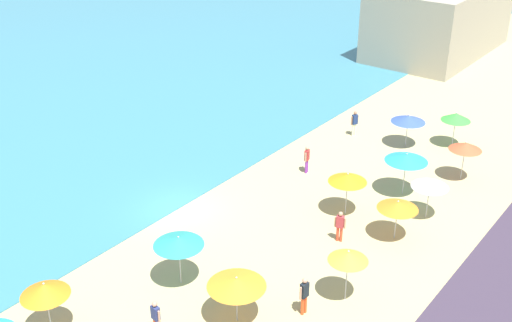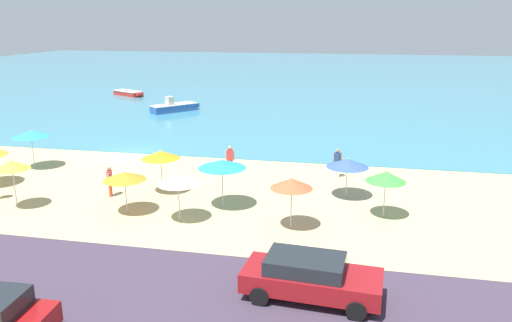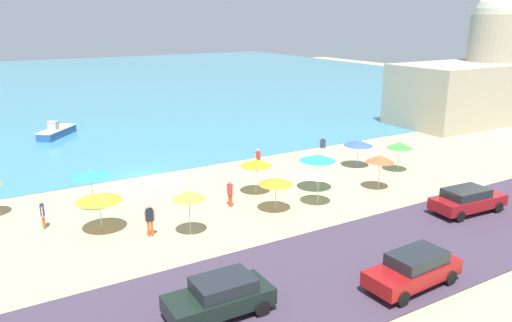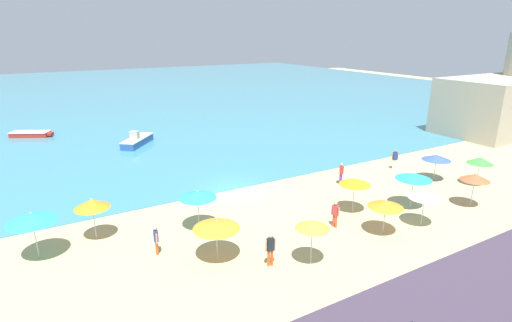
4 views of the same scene
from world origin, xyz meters
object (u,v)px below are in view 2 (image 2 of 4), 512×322
object	(u,v)px
bather_1	(337,161)
skiff_nearshore	(174,107)
parked_car_3	(310,276)
beach_umbrella_1	(292,183)
beach_umbrella_2	(178,180)
beach_umbrella_0	(12,165)
beach_umbrella_10	(386,176)
beach_umbrella_4	(222,164)
skiff_offshore	(129,93)
bather_2	(110,179)
beach_umbrella_11	(347,163)
beach_umbrella_6	(161,155)
beach_umbrella_5	(125,176)
beach_umbrella_3	(31,134)
bather_3	(230,158)

from	to	relation	value
bather_1	skiff_nearshore	xyz separation A→B (m)	(-17.23, 18.71, -0.48)
parked_car_3	skiff_nearshore	xyz separation A→B (m)	(-16.99, 32.51, -0.35)
beach_umbrella_1	beach_umbrella_2	xyz separation A→B (m)	(-5.18, -0.16, -0.14)
beach_umbrella_0	beach_umbrella_10	xyz separation A→B (m)	(17.77, 2.43, -0.20)
beach_umbrella_4	beach_umbrella_10	distance (m)	7.79
beach_umbrella_0	skiff_offshore	bearing A→B (deg)	107.39
bather_1	parked_car_3	size ratio (longest dim) A/B	0.37
bather_2	skiff_offshore	world-z (taller)	bather_2
beach_umbrella_0	beach_umbrella_2	distance (m)	8.48
beach_umbrella_1	bather_1	xyz separation A→B (m)	(1.66, 8.07, -1.14)
beach_umbrella_2	beach_umbrella_11	world-z (taller)	beach_umbrella_2
beach_umbrella_6	beach_umbrella_5	bearing A→B (deg)	-100.06
beach_umbrella_5	bather_1	distance (m)	12.47
bather_2	beach_umbrella_2	bearing A→B (deg)	-27.31
beach_umbrella_1	beach_umbrella_5	bearing A→B (deg)	178.23
beach_umbrella_3	bather_1	distance (m)	18.91
skiff_nearshore	beach_umbrella_4	bearing A→B (deg)	-64.41
bather_2	skiff_nearshore	world-z (taller)	bather_2
parked_car_3	beach_umbrella_4	bearing A→B (deg)	123.63
beach_umbrella_4	skiff_nearshore	xyz separation A→B (m)	(-11.90, 24.86, -1.76)
beach_umbrella_4	bather_3	distance (m)	5.95
beach_umbrella_4	beach_umbrella_1	bearing A→B (deg)	-27.54
beach_umbrella_1	beach_umbrella_3	distance (m)	18.19
bather_1	beach_umbrella_10	bearing A→B (deg)	-67.31
beach_umbrella_1	skiff_nearshore	world-z (taller)	beach_umbrella_1
beach_umbrella_3	skiff_offshore	xyz separation A→B (m)	(-7.98, 30.16, -1.87)
beach_umbrella_0	beach_umbrella_10	world-z (taller)	beach_umbrella_0
beach_umbrella_0	beach_umbrella_11	xyz separation A→B (m)	(15.95, 4.84, -0.34)
skiff_offshore	skiff_nearshore	bearing A→B (deg)	-45.02
beach_umbrella_2	bather_2	distance (m)	5.44
beach_umbrella_3	beach_umbrella_10	size ratio (longest dim) A/B	1.05
beach_umbrella_0	skiff_nearshore	xyz separation A→B (m)	(-1.92, 27.02, -1.73)
skiff_nearshore	beach_umbrella_2	bearing A→B (deg)	-68.89
beach_umbrella_0	skiff_offshore	world-z (taller)	beach_umbrella_0
bather_1	skiff_offshore	distance (m)	38.91
beach_umbrella_4	bather_1	size ratio (longest dim) A/B	1.45
beach_umbrella_11	beach_umbrella_1	bearing A→B (deg)	-116.45
beach_umbrella_4	beach_umbrella_2	bearing A→B (deg)	-126.06
beach_umbrella_4	beach_umbrella_11	distance (m)	6.55
beach_umbrella_3	parked_car_3	xyz separation A→B (m)	(18.54, -11.89, -1.36)
bather_2	skiff_nearshore	size ratio (longest dim) A/B	0.35
beach_umbrella_1	skiff_nearshore	size ratio (longest dim) A/B	0.52
bather_1	beach_umbrella_2	bearing A→B (deg)	-129.74
beach_umbrella_4	parked_car_3	size ratio (longest dim) A/B	0.54
beach_umbrella_2	beach_umbrella_10	bearing A→B (deg)	14.19
bather_3	skiff_nearshore	bearing A→B (deg)	119.43
bather_3	parked_car_3	xyz separation A→B (m)	(6.18, -13.35, -0.12)
beach_umbrella_5	beach_umbrella_0	bearing A→B (deg)	-175.06
beach_umbrella_1	parked_car_3	size ratio (longest dim) A/B	0.52
beach_umbrella_1	beach_umbrella_4	distance (m)	4.14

